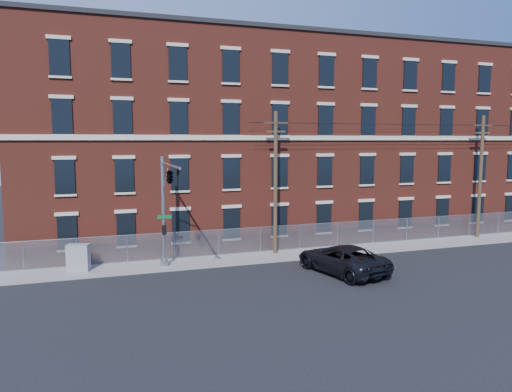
{
  "coord_description": "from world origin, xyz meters",
  "views": [
    {
      "loc": [
        -10.05,
        -25.9,
        8.11
      ],
      "look_at": [
        0.02,
        4.0,
        4.46
      ],
      "focal_mm": 33.83,
      "sensor_mm": 36.0,
      "label": 1
    }
  ],
  "objects_px": {
    "traffic_signal_mast": "(168,187)",
    "utility_pole_near": "(276,180)",
    "pickup_truck": "(342,259)",
    "utility_cabinet": "(78,258)"
  },
  "relations": [
    {
      "from": "utility_pole_near",
      "to": "pickup_truck",
      "type": "relative_size",
      "value": 1.59
    },
    {
      "from": "traffic_signal_mast",
      "to": "utility_pole_near",
      "type": "distance_m",
      "value": 8.7
    },
    {
      "from": "pickup_truck",
      "to": "utility_cabinet",
      "type": "distance_m",
      "value": 16.22
    },
    {
      "from": "traffic_signal_mast",
      "to": "utility_cabinet",
      "type": "xyz_separation_m",
      "value": [
        -5.17,
        2.89,
        -4.44
      ]
    },
    {
      "from": "utility_cabinet",
      "to": "pickup_truck",
      "type": "bearing_deg",
      "value": -1.57
    },
    {
      "from": "pickup_truck",
      "to": "utility_cabinet",
      "type": "height_order",
      "value": "utility_cabinet"
    },
    {
      "from": "traffic_signal_mast",
      "to": "utility_pole_near",
      "type": "bearing_deg",
      "value": 23.14
    },
    {
      "from": "traffic_signal_mast",
      "to": "utility_cabinet",
      "type": "relative_size",
      "value": 4.24
    },
    {
      "from": "utility_pole_near",
      "to": "utility_cabinet",
      "type": "xyz_separation_m",
      "value": [
        -13.17,
        -0.53,
        -4.39
      ]
    },
    {
      "from": "utility_pole_near",
      "to": "pickup_truck",
      "type": "bearing_deg",
      "value": -69.07
    }
  ]
}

